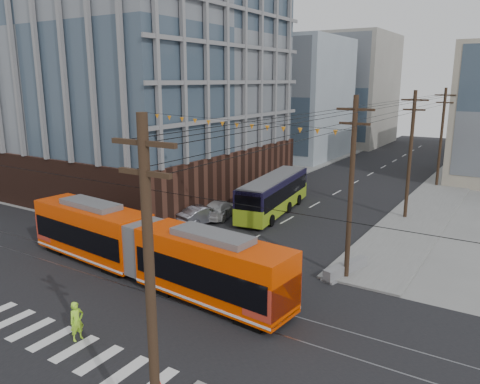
% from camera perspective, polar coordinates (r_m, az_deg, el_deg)
% --- Properties ---
extents(ground, '(160.00, 160.00, 0.00)m').
position_cam_1_polar(ground, '(25.63, -15.30, -14.44)').
color(ground, slate).
extents(office_building, '(30.00, 25.00, 28.60)m').
position_cam_1_polar(office_building, '(54.58, -14.30, 15.72)').
color(office_building, '#381E16').
rests_on(office_building, ground).
extents(bg_bldg_nw_near, '(18.00, 16.00, 18.00)m').
position_cam_1_polar(bg_bldg_nw_near, '(75.22, 5.18, 11.31)').
color(bg_bldg_nw_near, '#8C99A5').
rests_on(bg_bldg_nw_near, ground).
extents(bg_bldg_nw_far, '(16.00, 18.00, 20.00)m').
position_cam_1_polar(bg_bldg_nw_far, '(92.40, 12.68, 12.06)').
color(bg_bldg_nw_far, gray).
rests_on(bg_bldg_nw_far, ground).
extents(utility_pole_near, '(0.30, 0.30, 11.00)m').
position_cam_1_polar(utility_pole_near, '(13.96, -10.78, -13.62)').
color(utility_pole_near, black).
rests_on(utility_pole_near, ground).
extents(utility_pole_far, '(0.30, 0.30, 11.00)m').
position_cam_1_polar(utility_pole_far, '(71.78, 25.26, 7.19)').
color(utility_pole_far, black).
rests_on(utility_pole_far, ground).
extents(streetcar, '(20.13, 4.64, 3.85)m').
position_cam_1_polar(streetcar, '(28.95, -11.39, -6.74)').
color(streetcar, '#E13900').
rests_on(streetcar, ground).
extents(city_bus, '(4.23, 12.30, 3.41)m').
position_cam_1_polar(city_bus, '(42.51, 4.14, -0.27)').
color(city_bus, black).
rests_on(city_bus, ground).
extents(parked_car_silver, '(2.77, 4.89, 1.52)m').
position_cam_1_polar(parked_car_silver, '(39.60, -4.45, -2.73)').
color(parked_car_silver, gray).
rests_on(parked_car_silver, ground).
extents(parked_car_white, '(3.16, 5.49, 1.50)m').
position_cam_1_polar(parked_car_white, '(41.24, -2.49, -2.06)').
color(parked_car_white, '#B8B8B8').
rests_on(parked_car_white, ground).
extents(parked_car_grey, '(3.31, 5.14, 1.32)m').
position_cam_1_polar(parked_car_grey, '(45.41, 1.93, -0.71)').
color(parked_car_grey, '#565961').
rests_on(parked_car_grey, ground).
extents(pedestrian, '(0.54, 0.75, 1.89)m').
position_cam_1_polar(pedestrian, '(23.65, -19.27, -14.65)').
color(pedestrian, '#B2FF32').
rests_on(pedestrian, ground).
extents(jersey_barrier, '(1.90, 3.94, 0.77)m').
position_cam_1_polar(jersey_barrier, '(30.12, 12.76, -9.13)').
color(jersey_barrier, gray).
rests_on(jersey_barrier, ground).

